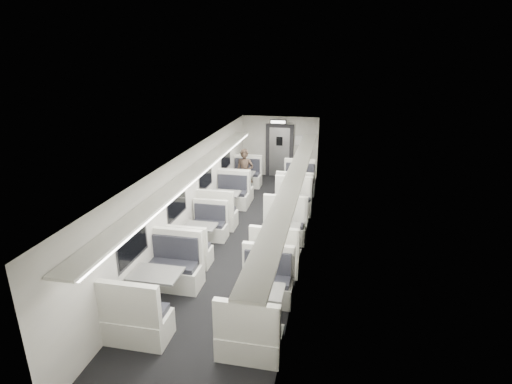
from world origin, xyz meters
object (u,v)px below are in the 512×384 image
at_px(booth_left_d, 157,291).
at_px(booth_right_a, 297,190).
at_px(booth_right_c, 280,240).
at_px(vestibule_door, 279,151).
at_px(booth_left_c, 201,238).
at_px(booth_left_b, 225,204).
at_px(booth_left_a, 242,182).
at_px(passenger, 245,173).
at_px(booth_right_b, 290,210).
at_px(exit_sign, 278,122).
at_px(booth_right_d, 259,307).

distance_m(booth_left_d, booth_right_a, 6.77).
distance_m(booth_right_c, vestibule_door, 6.71).
xyz_separation_m(booth_left_c, booth_right_a, (2.00, 3.94, 0.06)).
distance_m(booth_left_b, booth_right_a, 2.61).
xyz_separation_m(booth_left_c, vestibule_door, (1.00, 6.75, 0.69)).
height_order(booth_left_a, passenger, passenger).
bearing_deg(passenger, vestibule_door, 75.48).
height_order(booth_left_b, vestibule_door, vestibule_door).
xyz_separation_m(booth_left_b, passenger, (0.19, 1.83, 0.45)).
bearing_deg(booth_right_b, booth_left_b, 174.83).
bearing_deg(booth_right_c, booth_right_b, 90.00).
bearing_deg(booth_right_a, passenger, 175.15).
bearing_deg(exit_sign, booth_right_a, -66.72).
distance_m(booth_left_b, passenger, 1.89).
xyz_separation_m(booth_right_d, passenger, (-1.81, 6.68, 0.46)).
relative_size(booth_right_a, booth_right_c, 1.02).
bearing_deg(booth_right_d, booth_right_c, 90.00).
bearing_deg(booth_left_a, passenger, -62.80).
distance_m(booth_left_a, booth_right_a, 2.07).
xyz_separation_m(passenger, exit_sign, (0.81, 2.17, 1.44)).
relative_size(booth_right_a, exit_sign, 3.66).
height_order(booth_right_d, passenger, passenger).
bearing_deg(booth_left_b, booth_right_a, 39.92).
relative_size(booth_right_b, exit_sign, 3.78).
relative_size(booth_left_b, booth_left_c, 1.13).
xyz_separation_m(vestibule_door, exit_sign, (0.00, -0.49, 1.24)).
bearing_deg(booth_left_b, booth_right_b, -5.17).
xyz_separation_m(booth_left_b, vestibule_door, (1.00, 4.49, 0.65)).
height_order(booth_left_b, passenger, passenger).
bearing_deg(booth_left_a, booth_right_b, -50.02).
bearing_deg(booth_left_c, booth_left_d, -90.00).
xyz_separation_m(booth_right_a, booth_right_d, (0.00, -6.53, -0.02)).
height_order(booth_left_c, exit_sign, exit_sign).
distance_m(booth_left_d, booth_right_d, 2.00).
distance_m(passenger, vestibule_door, 2.79).
height_order(booth_left_b, exit_sign, exit_sign).
bearing_deg(booth_right_c, booth_right_a, 90.00).
xyz_separation_m(booth_left_b, booth_right_c, (2.00, -2.12, 0.01)).
relative_size(booth_right_a, passenger, 1.35).
bearing_deg(booth_right_d, passenger, 105.12).
bearing_deg(vestibule_door, booth_left_c, -98.43).
distance_m(booth_left_c, passenger, 4.13).
xyz_separation_m(booth_right_c, vestibule_door, (-1.00, 6.60, 0.64)).
distance_m(booth_right_b, booth_right_d, 4.68).
xyz_separation_m(booth_right_b, booth_right_d, (0.00, -4.68, -0.04)).
height_order(passenger, vestibule_door, vestibule_door).
height_order(booth_right_d, vestibule_door, vestibule_door).
xyz_separation_m(booth_right_b, vestibule_door, (-1.00, 4.67, 0.62)).
xyz_separation_m(booth_left_a, passenger, (0.19, -0.38, 0.45)).
bearing_deg(booth_left_a, booth_left_c, -90.00).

